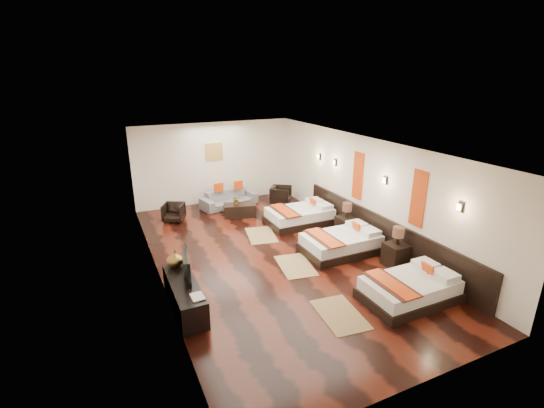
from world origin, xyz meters
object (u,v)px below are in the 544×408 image
tv (183,266)px  sofa (229,198)px  figurine (175,259)px  book (191,298)px  bed_mid (342,243)px  armchair_left (174,212)px  nightstand_a (396,252)px  tv_console (185,295)px  bed_near (410,289)px  table_plant (236,200)px  armchair_right (281,195)px  nightstand_b (346,224)px  bed_far (300,215)px  coffee_table (240,210)px

tv → sofa: (2.70, 5.19, -0.53)m
figurine → book: bearing=-90.0°
bed_mid → armchair_left: 5.30m
nightstand_a → tv_console: bearing=175.5°
book → nightstand_a: bearing=2.7°
nightstand_a → sofa: bearing=110.9°
bed_near → table_plant: size_ratio=6.56×
armchair_left → armchair_right: (3.75, 0.11, 0.03)m
nightstand_b → sofa: size_ratio=0.49×
nightstand_b → figurine: (-4.95, -0.91, 0.40)m
bed_far → armchair_left: bearing=151.9°
bed_near → sofa: bed_near is taller
book → coffee_table: (2.75, 4.95, -0.36)m
nightstand_b → tv_console: bearing=-161.7°
bed_far → sofa: size_ratio=1.01×
table_plant → figurine: bearing=-126.1°
sofa → nightstand_a: bearing=-81.6°
nightstand_b → figurine: bearing=-169.6°
book → armchair_left: 5.46m
bed_mid → tv: (-4.14, -0.58, 0.55)m
coffee_table → nightstand_b: bearing=-50.8°
armchair_right → coffee_table: armchair_right is taller
sofa → armchair_left: size_ratio=3.13×
nightstand_a → figurine: size_ratio=2.73×
nightstand_a → bed_mid: bearing=123.2°
bed_mid → sofa: 4.83m
bed_near → coffee_table: bearing=103.6°
book → armchair_right: size_ratio=0.44×
nightstand_b → bed_mid: bearing=-130.7°
figurine → bed_near: bearing=-29.4°
figurine → armchair_left: figurine is taller
tv_console → figurine: (0.00, 0.72, 0.46)m
armchair_right → coffee_table: size_ratio=0.68×
book → armchair_left: bearing=82.1°
tv → book: tv is taller
nightstand_a → tv_console: size_ratio=0.55×
bed_far → sofa: bearing=120.7°
sofa → armchair_right: armchair_right is taller
nightstand_a → tv_console: (-4.95, 0.39, -0.07)m
tv_console → table_plant: bearing=58.7°
book → bed_mid: bearing=18.3°
figurine → armchair_right: bearing=42.8°
nightstand_a → nightstand_b: nightstand_a is taller
bed_mid → table_plant: 3.93m
bed_near → sofa: bearing=101.6°
armchair_right → tv_console: bearing=175.2°
bed_near → bed_mid: bed_mid is taller
bed_far → sofa: 2.83m
tv → figurine: tv is taller
sofa → armchair_left: (-2.00, -0.59, -0.00)m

